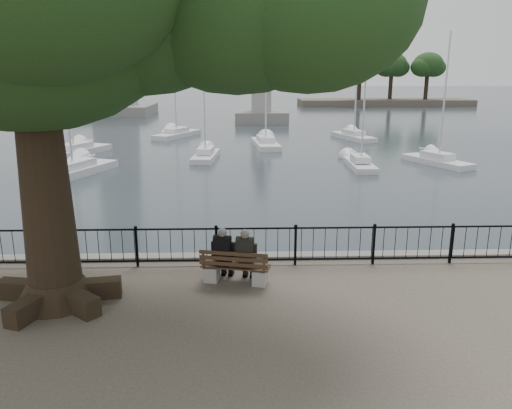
{
  "coord_description": "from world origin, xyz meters",
  "views": [
    {
      "loc": [
        -0.35,
        -9.4,
        4.77
      ],
      "look_at": [
        0.0,
        2.5,
        1.6
      ],
      "focal_mm": 35.0,
      "sensor_mm": 36.0,
      "label": 1
    }
  ],
  "objects_px": {
    "lion_monument": "(261,103)",
    "person_right": "(246,257)",
    "bench": "(235,271)",
    "person_left": "(224,256)",
    "lighthouse": "(108,13)"
  },
  "relations": [
    {
      "from": "lighthouse",
      "to": "person_left",
      "type": "bearing_deg",
      "value": -74.09
    },
    {
      "from": "bench",
      "to": "lion_monument",
      "type": "relative_size",
      "value": 0.19
    },
    {
      "from": "bench",
      "to": "person_left",
      "type": "height_order",
      "value": "person_left"
    },
    {
      "from": "bench",
      "to": "person_right",
      "type": "height_order",
      "value": "person_right"
    },
    {
      "from": "person_left",
      "to": "lighthouse",
      "type": "height_order",
      "value": "lighthouse"
    },
    {
      "from": "bench",
      "to": "lion_monument",
      "type": "bearing_deg",
      "value": 87.04
    },
    {
      "from": "person_left",
      "to": "person_right",
      "type": "bearing_deg",
      "value": -12.35
    },
    {
      "from": "person_left",
      "to": "lighthouse",
      "type": "xyz_separation_m",
      "value": [
        -17.22,
        60.44,
        11.71
      ]
    },
    {
      "from": "bench",
      "to": "lighthouse",
      "type": "xyz_separation_m",
      "value": [
        -17.49,
        60.59,
        12.03
      ]
    },
    {
      "from": "bench",
      "to": "person_right",
      "type": "bearing_deg",
      "value": 8.63
    },
    {
      "from": "lion_monument",
      "to": "person_right",
      "type": "bearing_deg",
      "value": -92.67
    },
    {
      "from": "bench",
      "to": "person_left",
      "type": "relative_size",
      "value": 1.24
    },
    {
      "from": "bench",
      "to": "lion_monument",
      "type": "distance_m",
      "value": 48.59
    },
    {
      "from": "bench",
      "to": "person_left",
      "type": "xyz_separation_m",
      "value": [
        -0.27,
        0.15,
        0.32
      ]
    },
    {
      "from": "person_left",
      "to": "lighthouse",
      "type": "relative_size",
      "value": 0.04
    }
  ]
}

